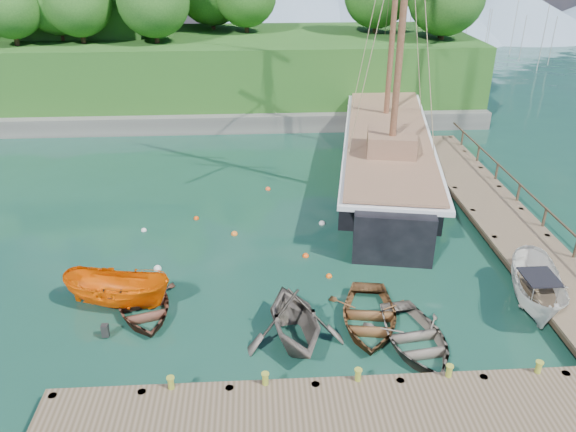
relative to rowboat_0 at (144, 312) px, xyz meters
name	(u,v)px	position (x,y,z in m)	size (l,w,h in m)	color
ground	(287,305)	(5.77, 0.12, 0.00)	(160.00, 160.00, 0.00)	#113A28
dock_near	(365,417)	(7.77, -6.38, 0.43)	(20.00, 3.20, 1.10)	#4D3F2C
dock_east	(497,212)	(17.27, 7.12, 0.43)	(3.20, 24.00, 1.10)	#4D3F2C
bollard_0	(173,402)	(1.77, -4.98, 0.00)	(0.26, 0.26, 0.45)	olive
bollard_1	(266,398)	(4.77, -4.98, 0.00)	(0.26, 0.26, 0.45)	olive
bollard_2	(357,394)	(7.77, -4.98, 0.00)	(0.26, 0.26, 0.45)	olive
bollard_3	(446,390)	(10.77, -4.98, 0.00)	(0.26, 0.26, 0.45)	olive
bollard_4	(534,386)	(13.77, -4.98, 0.00)	(0.26, 0.26, 0.45)	olive
rowboat_0	(144,312)	(0.00, 0.00, 0.00)	(3.05, 4.27, 0.89)	#512E22
rowboat_1	(294,340)	(5.90, -2.14, 0.00)	(3.65, 4.23, 2.23)	#59514A
rowboat_2	(368,324)	(8.84, -1.34, 0.00)	(3.20, 4.48, 0.93)	brown
rowboat_3	(414,346)	(10.30, -2.72, 0.00)	(3.13, 4.38, 0.91)	#595147
motorboat_orange	(120,306)	(-1.03, 0.43, 0.00)	(1.71, 4.55, 1.76)	#ED5F02
cabin_boat_white	(533,307)	(15.77, -0.61, 0.00)	(1.86, 4.95, 1.91)	silver
schooner	(386,156)	(12.75, 13.72, 1.17)	(9.01, 28.41, 21.14)	black
mooring_buoy_0	(158,269)	(0.07, 3.18, 0.00)	(0.36, 0.36, 0.36)	silver
mooring_buoy_1	(234,234)	(3.46, 6.27, 0.00)	(0.34, 0.34, 0.34)	orange
mooring_buoy_2	(306,256)	(6.86, 3.90, 0.00)	(0.30, 0.30, 0.30)	#E54C10
mooring_buoy_3	(322,224)	(8.01, 7.15, 0.00)	(0.34, 0.34, 0.34)	silver
mooring_buoy_4	(196,219)	(1.40, 8.12, 0.00)	(0.29, 0.29, 0.29)	#D8470F
mooring_buoy_5	(268,190)	(5.31, 11.73, 0.00)	(0.31, 0.31, 0.31)	#E74F20
mooring_buoy_6	(144,231)	(-1.17, 6.94, 0.00)	(0.28, 0.28, 0.28)	silver
mooring_buoy_7	(329,277)	(7.74, 2.09, 0.00)	(0.28, 0.28, 0.28)	#F0590F
headland	(115,39)	(-7.11, 31.48, 5.54)	(51.00, 19.31, 12.90)	#474744
distant_ridge	(288,3)	(10.07, 70.12, 4.35)	(117.00, 40.00, 10.00)	#728CA5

